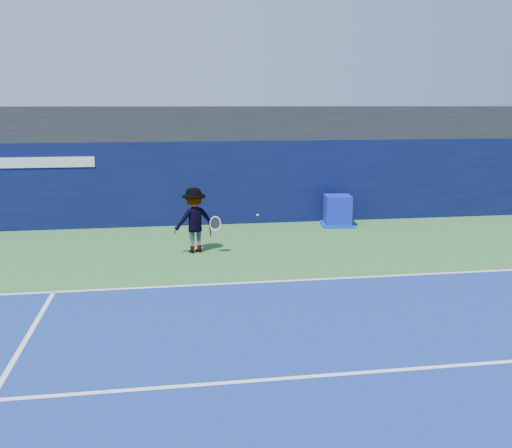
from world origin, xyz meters
name	(u,v)px	position (x,y,z in m)	size (l,w,h in m)	color
ground	(292,329)	(0.00, 0.00, 0.00)	(80.00, 80.00, 0.00)	#336E31
baseline	(266,282)	(0.00, 3.00, 0.01)	(24.00, 0.10, 0.01)	white
service_line	(319,376)	(0.00, -2.00, 0.01)	(24.00, 0.10, 0.01)	white
stadium_band	(227,123)	(0.00, 11.50, 3.60)	(36.00, 3.00, 1.20)	black
back_wall_assembly	(231,181)	(0.00, 10.50, 1.50)	(36.00, 1.03, 3.00)	#0A103A
equipment_cart	(338,212)	(3.70, 9.19, 0.50)	(1.27, 1.27, 1.09)	#0D19BE
tennis_player	(194,220)	(-1.56, 6.21, 0.95)	(1.46, 1.05, 1.91)	silver
tennis_ball	(258,215)	(0.21, 5.58, 1.18)	(0.06, 0.06, 0.06)	#DEED1A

